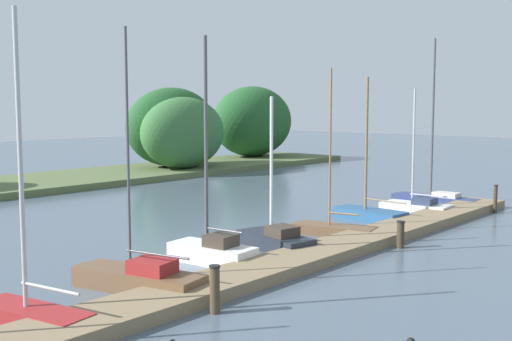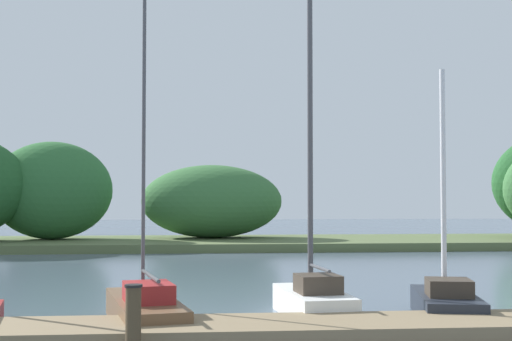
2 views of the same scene
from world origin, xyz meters
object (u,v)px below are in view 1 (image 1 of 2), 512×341
object	(u,v)px
sailboat_4	(210,248)
sailboat_8	(415,206)
sailboat_7	(367,212)
sailboat_9	(434,195)
sailboat_6	(331,228)
mooring_piling_1	(215,289)
mooring_piling_2	(401,234)
mooring_piling_3	(495,199)
sailboat_5	(274,238)
sailboat_2	(28,305)
sailboat_3	(136,277)

from	to	relation	value
sailboat_4	sailboat_8	world-z (taller)	sailboat_4
sailboat_7	sailboat_9	xyz separation A→B (m)	(6.17, -0.19, 0.07)
sailboat_8	sailboat_9	bearing A→B (deg)	-84.03
sailboat_6	mooring_piling_1	xyz separation A→B (m)	(-9.50, -3.09, 0.33)
sailboat_9	mooring_piling_2	size ratio (longest dim) A/B	8.64
mooring_piling_2	mooring_piling_3	size ratio (longest dim) A/B	0.74
sailboat_5	mooring_piling_1	bearing A→B (deg)	129.22
sailboat_8	mooring_piling_3	bearing A→B (deg)	-142.62
sailboat_2	mooring_piling_2	distance (m)	12.73
sailboat_4	mooring_piling_2	world-z (taller)	sailboat_4
sailboat_7	mooring_piling_2	distance (m)	5.47
mooring_piling_3	mooring_piling_1	bearing A→B (deg)	-179.42
sailboat_2	sailboat_9	bearing A→B (deg)	-98.25
sailboat_2	sailboat_3	distance (m)	3.23
sailboat_9	sailboat_4	bearing A→B (deg)	89.70
sailboat_4	sailboat_5	xyz separation A→B (m)	(2.75, -0.35, -0.09)
sailboat_3	mooring_piling_1	size ratio (longest dim) A/B	5.97
sailboat_6	sailboat_7	size ratio (longest dim) A/B	1.03
sailboat_4	sailboat_6	size ratio (longest dim) A/B	1.12
sailboat_7	sailboat_9	world-z (taller)	sailboat_9
sailboat_9	mooring_piling_3	bearing A→B (deg)	167.27
sailboat_8	mooring_piling_1	world-z (taller)	sailboat_8
mooring_piling_3	sailboat_7	bearing A→B (deg)	146.88
sailboat_3	sailboat_7	world-z (taller)	sailboat_3
sailboat_3	sailboat_9	size ratio (longest dim) A/B	0.85
mooring_piling_2	mooring_piling_3	world-z (taller)	mooring_piling_3
sailboat_4	mooring_piling_2	size ratio (longest dim) A/B	7.45
sailboat_3	sailboat_7	size ratio (longest dim) A/B	1.14
sailboat_2	mooring_piling_1	bearing A→B (deg)	-140.50
sailboat_5	sailboat_8	distance (m)	9.95
sailboat_2	sailboat_7	size ratio (longest dim) A/B	1.16
sailboat_8	mooring_piling_1	xyz separation A→B (m)	(-16.12, -2.96, 0.27)
sailboat_3	sailboat_2	bearing A→B (deg)	81.14
sailboat_7	mooring_piling_2	bearing A→B (deg)	137.80
sailboat_8	sailboat_9	distance (m)	3.26
sailboat_9	sailboat_8	bearing A→B (deg)	100.02
mooring_piling_3	sailboat_6	bearing A→B (deg)	162.28
sailboat_6	sailboat_8	world-z (taller)	sailboat_6
sailboat_9	sailboat_3	bearing A→B (deg)	91.58
sailboat_2	mooring_piling_2	world-z (taller)	sailboat_2
sailboat_2	sailboat_9	distance (m)	22.60
sailboat_3	mooring_piling_3	world-z (taller)	sailboat_3
sailboat_4	sailboat_8	bearing A→B (deg)	-98.37
sailboat_5	sailboat_9	world-z (taller)	sailboat_9
sailboat_2	sailboat_3	size ratio (longest dim) A/B	1.02
mooring_piling_1	sailboat_6	bearing A→B (deg)	18.02
sailboat_8	sailboat_6	bearing A→B (deg)	84.66
sailboat_8	mooring_piling_3	size ratio (longest dim) A/B	4.41
sailboat_4	sailboat_9	xyz separation A→B (m)	(15.91, -0.04, -0.05)
sailboat_3	sailboat_9	xyz separation A→B (m)	(19.36, 0.59, 0.05)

